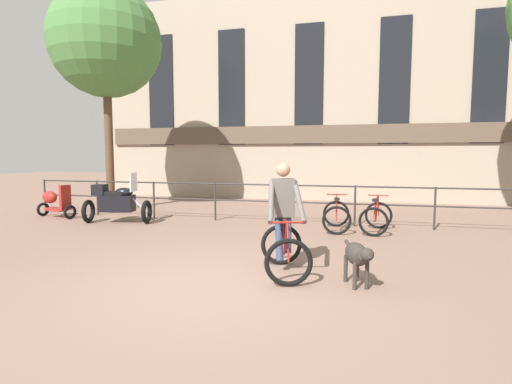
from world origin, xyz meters
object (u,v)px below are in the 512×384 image
dog (358,255)px  parked_bicycle_mid_left (376,217)px  parked_bicycle_near_lamp (336,216)px  parked_scooter (55,202)px  cyclist_with_bike (284,224)px  parked_motorcycle (116,202)px

dog → parked_bicycle_mid_left: size_ratio=0.75×
parked_bicycle_near_lamp → parked_scooter: bearing=-3.8°
parked_bicycle_near_lamp → parked_bicycle_mid_left: (0.92, 0.00, 0.00)m
parked_bicycle_near_lamp → cyclist_with_bike: bearing=76.7°
parked_motorcycle → dog: bearing=-130.8°
cyclist_with_bike → parked_motorcycle: 6.08m
cyclist_with_bike → parked_scooter: bearing=137.7°
parked_motorcycle → parked_bicycle_mid_left: (6.65, 0.39, -0.20)m
parked_motorcycle → parked_bicycle_mid_left: bearing=-96.9°
parked_bicycle_near_lamp → parked_bicycle_mid_left: 0.92m
cyclist_with_bike → parked_bicycle_near_lamp: size_ratio=1.48×
dog → parked_scooter: size_ratio=0.67×
dog → parked_motorcycle: 7.25m
parked_bicycle_mid_left → parked_scooter: parked_scooter is taller
cyclist_with_bike → dog: cyclist_with_bike is taller
parked_bicycle_near_lamp → parked_bicycle_mid_left: size_ratio=0.96×
cyclist_with_bike → parked_motorcycle: bearing=131.4°
cyclist_with_bike → parked_bicycle_mid_left: (1.52, 3.66, -0.41)m
cyclist_with_bike → dog: (1.11, -0.42, -0.33)m
dog → parked_bicycle_mid_left: bearing=62.7°
parked_motorcycle → parked_bicycle_near_lamp: parked_motorcycle is taller
cyclist_with_bike → parked_scooter: cyclist_with_bike is taller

